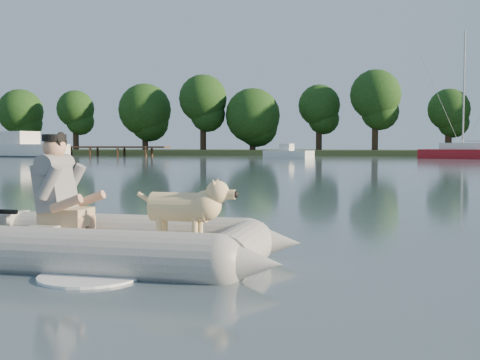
% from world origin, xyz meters
% --- Properties ---
extents(water, '(160.00, 160.00, 0.00)m').
position_xyz_m(water, '(0.00, 0.00, 0.00)').
color(water, slate).
rests_on(water, ground).
extents(shore_bank, '(160.00, 12.00, 0.70)m').
position_xyz_m(shore_bank, '(0.00, 62.00, 0.25)').
color(shore_bank, '#47512D').
rests_on(shore_bank, water).
extents(dock, '(18.00, 2.00, 1.04)m').
position_xyz_m(dock, '(-26.00, 52.00, 0.52)').
color(dock, '#4C331E').
rests_on(dock, water).
extents(treeline, '(71.02, 7.35, 9.27)m').
position_xyz_m(treeline, '(-3.71, 61.11, 5.48)').
color(treeline, '#332316').
rests_on(treeline, shore_bank).
extents(dinghy, '(4.76, 3.09, 1.45)m').
position_xyz_m(dinghy, '(-0.43, -0.34, 0.62)').
color(dinghy, gray).
rests_on(dinghy, water).
extents(man, '(0.79, 0.68, 1.13)m').
position_xyz_m(man, '(-1.16, -0.26, 0.81)').
color(man, slate).
rests_on(man, dinghy).
extents(dog, '(0.99, 0.39, 0.65)m').
position_xyz_m(dog, '(0.25, -0.31, 0.54)').
color(dog, tan).
rests_on(dog, dinghy).
extents(cabin_cruiser, '(10.19, 6.29, 2.97)m').
position_xyz_m(cabin_cruiser, '(-30.24, 47.54, 1.26)').
color(cabin_cruiser, white).
rests_on(cabin_cruiser, water).
extents(motorboat, '(4.80, 3.45, 1.90)m').
position_xyz_m(motorboat, '(-4.04, 46.28, 0.86)').
color(motorboat, white).
rests_on(motorboat, water).
extents(sailboat, '(8.37, 5.26, 11.07)m').
position_xyz_m(sailboat, '(11.17, 48.02, 0.49)').
color(sailboat, '#A41219').
rests_on(sailboat, water).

